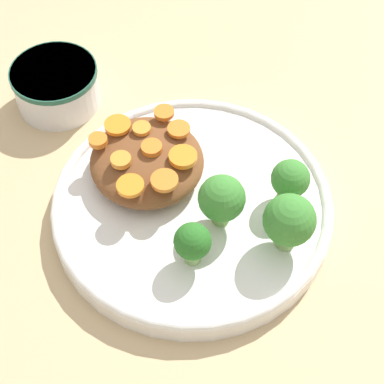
# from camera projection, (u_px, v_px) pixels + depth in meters

# --- Properties ---
(ground_plane) EXTENTS (4.00, 4.00, 0.00)m
(ground_plane) POSITION_uv_depth(u_px,v_px,m) (192.00, 213.00, 0.64)
(ground_plane) COLOR tan
(plate) EXTENTS (0.27, 0.27, 0.03)m
(plate) POSITION_uv_depth(u_px,v_px,m) (192.00, 205.00, 0.62)
(plate) COLOR white
(plate) RESTS_ON ground_plane
(dip_bowl) EXTENTS (0.10, 0.10, 0.05)m
(dip_bowl) POSITION_uv_depth(u_px,v_px,m) (56.00, 84.00, 0.71)
(dip_bowl) COLOR silver
(dip_bowl) RESTS_ON ground_plane
(stew_mound) EXTENTS (0.11, 0.11, 0.03)m
(stew_mound) POSITION_uv_depth(u_px,v_px,m) (147.00, 161.00, 0.63)
(stew_mound) COLOR brown
(stew_mound) RESTS_ON plate
(broccoli_floret_0) EXTENTS (0.05, 0.05, 0.06)m
(broccoli_floret_0) POSITION_uv_depth(u_px,v_px,m) (289.00, 221.00, 0.56)
(broccoli_floret_0) COLOR #7FA85B
(broccoli_floret_0) RESTS_ON plate
(broccoli_floret_1) EXTENTS (0.03, 0.03, 0.05)m
(broccoli_floret_1) POSITION_uv_depth(u_px,v_px,m) (193.00, 243.00, 0.56)
(broccoli_floret_1) COLOR #7FA85B
(broccoli_floret_1) RESTS_ON plate
(broccoli_floret_2) EXTENTS (0.04, 0.04, 0.05)m
(broccoli_floret_2) POSITION_uv_depth(u_px,v_px,m) (290.00, 180.00, 0.60)
(broccoli_floret_2) COLOR #759E51
(broccoli_floret_2) RESTS_ON plate
(broccoli_floret_3) EXTENTS (0.04, 0.04, 0.06)m
(broccoli_floret_3) POSITION_uv_depth(u_px,v_px,m) (222.00, 199.00, 0.58)
(broccoli_floret_3) COLOR #759E51
(broccoli_floret_3) RESTS_ON plate
(carrot_slice_0) EXTENTS (0.02, 0.02, 0.01)m
(carrot_slice_0) POSITION_uv_depth(u_px,v_px,m) (121.00, 160.00, 0.60)
(carrot_slice_0) COLOR orange
(carrot_slice_0) RESTS_ON stew_mound
(carrot_slice_1) EXTENTS (0.02, 0.02, 0.00)m
(carrot_slice_1) POSITION_uv_depth(u_px,v_px,m) (179.00, 129.00, 0.63)
(carrot_slice_1) COLOR orange
(carrot_slice_1) RESTS_ON stew_mound
(carrot_slice_2) EXTENTS (0.03, 0.03, 0.00)m
(carrot_slice_2) POSITION_uv_depth(u_px,v_px,m) (164.00, 180.00, 0.59)
(carrot_slice_2) COLOR orange
(carrot_slice_2) RESTS_ON stew_mound
(carrot_slice_3) EXTENTS (0.03, 0.03, 0.00)m
(carrot_slice_3) POSITION_uv_depth(u_px,v_px,m) (118.00, 125.00, 0.63)
(carrot_slice_3) COLOR orange
(carrot_slice_3) RESTS_ON stew_mound
(carrot_slice_4) EXTENTS (0.02, 0.02, 0.01)m
(carrot_slice_4) POSITION_uv_depth(u_px,v_px,m) (152.00, 148.00, 0.61)
(carrot_slice_4) COLOR orange
(carrot_slice_4) RESTS_ON stew_mound
(carrot_slice_5) EXTENTS (0.02, 0.02, 0.00)m
(carrot_slice_5) POSITION_uv_depth(u_px,v_px,m) (160.00, 113.00, 0.64)
(carrot_slice_5) COLOR orange
(carrot_slice_5) RESTS_ON stew_mound
(carrot_slice_6) EXTENTS (0.03, 0.03, 0.01)m
(carrot_slice_6) POSITION_uv_depth(u_px,v_px,m) (182.00, 157.00, 0.60)
(carrot_slice_6) COLOR orange
(carrot_slice_6) RESTS_ON stew_mound
(carrot_slice_7) EXTENTS (0.03, 0.03, 0.00)m
(carrot_slice_7) POSITION_uv_depth(u_px,v_px,m) (130.00, 186.00, 0.59)
(carrot_slice_7) COLOR orange
(carrot_slice_7) RESTS_ON stew_mound
(carrot_slice_8) EXTENTS (0.02, 0.02, 0.00)m
(carrot_slice_8) POSITION_uv_depth(u_px,v_px,m) (142.00, 128.00, 0.63)
(carrot_slice_8) COLOR orange
(carrot_slice_8) RESTS_ON stew_mound
(carrot_slice_9) EXTENTS (0.02, 0.02, 0.01)m
(carrot_slice_9) POSITION_uv_depth(u_px,v_px,m) (98.00, 140.00, 0.62)
(carrot_slice_9) COLOR orange
(carrot_slice_9) RESTS_ON stew_mound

